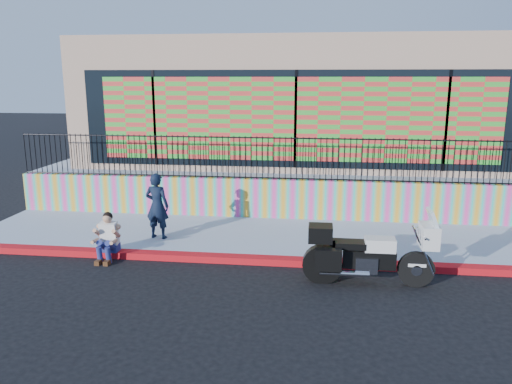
# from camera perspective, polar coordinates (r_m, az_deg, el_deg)

# --- Properties ---
(ground) EXTENTS (90.00, 90.00, 0.00)m
(ground) POSITION_cam_1_polar(r_m,az_deg,el_deg) (11.15, 3.27, -8.26)
(ground) COLOR black
(ground) RESTS_ON ground
(red_curb) EXTENTS (16.00, 0.30, 0.15)m
(red_curb) POSITION_cam_1_polar(r_m,az_deg,el_deg) (11.12, 3.28, -7.90)
(red_curb) COLOR #A70B1C
(red_curb) RESTS_ON ground
(sidewalk) EXTENTS (16.00, 3.00, 0.15)m
(sidewalk) POSITION_cam_1_polar(r_m,az_deg,el_deg) (12.67, 3.79, -5.26)
(sidewalk) COLOR #95A0B3
(sidewalk) RESTS_ON ground
(mural_wall) EXTENTS (16.00, 0.20, 1.10)m
(mural_wall) POSITION_cam_1_polar(r_m,az_deg,el_deg) (14.04, 4.22, -0.81)
(mural_wall) COLOR #EA3D99
(mural_wall) RESTS_ON sidewalk
(metal_fence) EXTENTS (15.80, 0.04, 1.20)m
(metal_fence) POSITION_cam_1_polar(r_m,az_deg,el_deg) (13.81, 4.29, 3.83)
(metal_fence) COLOR black
(metal_fence) RESTS_ON mural_wall
(elevated_platform) EXTENTS (16.00, 10.00, 1.25)m
(elevated_platform) POSITION_cam_1_polar(r_m,az_deg,el_deg) (19.04, 5.02, 2.59)
(elevated_platform) COLOR #95A0B3
(elevated_platform) RESTS_ON ground
(storefront_building) EXTENTS (14.00, 8.06, 4.00)m
(storefront_building) POSITION_cam_1_polar(r_m,az_deg,el_deg) (18.53, 5.15, 10.47)
(storefront_building) COLOR tan
(storefront_building) RESTS_ON elevated_platform
(police_motorcycle) EXTENTS (2.54, 0.84, 1.58)m
(police_motorcycle) POSITION_cam_1_polar(r_m,az_deg,el_deg) (10.14, 12.55, -6.76)
(police_motorcycle) COLOR black
(police_motorcycle) RESTS_ON ground
(police_officer) EXTENTS (0.64, 0.47, 1.63)m
(police_officer) POSITION_cam_1_polar(r_m,az_deg,el_deg) (12.44, -11.23, -1.57)
(police_officer) COLOR black
(police_officer) RESTS_ON sidewalk
(seated_man) EXTENTS (0.54, 0.71, 1.06)m
(seated_man) POSITION_cam_1_polar(r_m,az_deg,el_deg) (11.71, -16.69, -5.41)
(seated_man) COLOR navy
(seated_man) RESTS_ON ground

